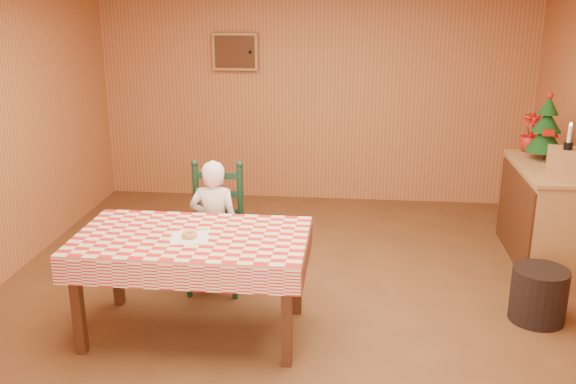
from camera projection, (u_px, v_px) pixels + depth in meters
The scene contains 13 objects.
ground at pixel (285, 316), 5.00m from camera, with size 6.00×6.00×0.00m, color brown.
cabin_walls at pixel (292, 71), 4.95m from camera, with size 5.10×6.05×2.65m.
dining_table at pixel (192, 246), 4.56m from camera, with size 1.66×0.96×0.77m.
ladder_chair at pixel (216, 230), 5.36m from camera, with size 0.44×0.40×1.08m.
seated_child at pixel (215, 226), 5.29m from camera, with size 0.41×0.27×1.12m, color white.
napkin at pixel (190, 237), 4.49m from camera, with size 0.26×0.26×0.00m, color white.
donut at pixel (190, 235), 4.48m from camera, with size 0.11×0.11×0.04m, color #D5954C.
shelf_unit at pixel (543, 215), 5.83m from camera, with size 0.54×1.24×0.93m.
crate at pixel (566, 164), 5.28m from camera, with size 0.30×0.30×0.25m, color tan.
christmas_tree at pixel (546, 129), 5.85m from camera, with size 0.34×0.34×0.62m.
flower_arrangement at pixel (531, 133), 6.16m from camera, with size 0.21×0.21×0.37m, color #AA170F.
candle_set at pixel (569, 142), 5.22m from camera, with size 0.07×0.07×0.22m.
storage_bin at pixel (539, 295), 4.88m from camera, with size 0.42×0.42×0.42m, color black.
Camera 1 is at (0.50, -4.45, 2.43)m, focal length 40.00 mm.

